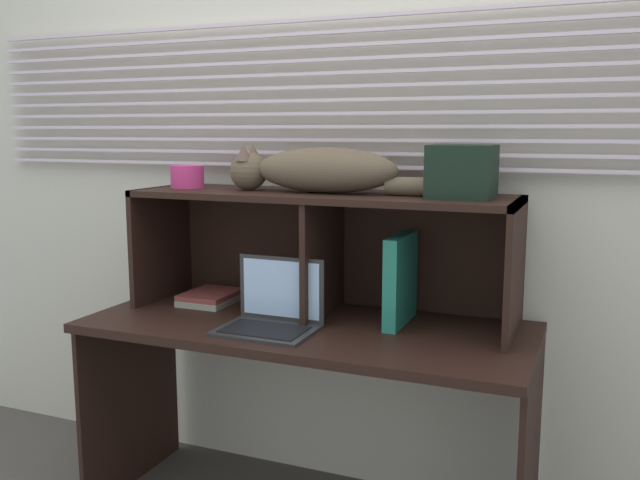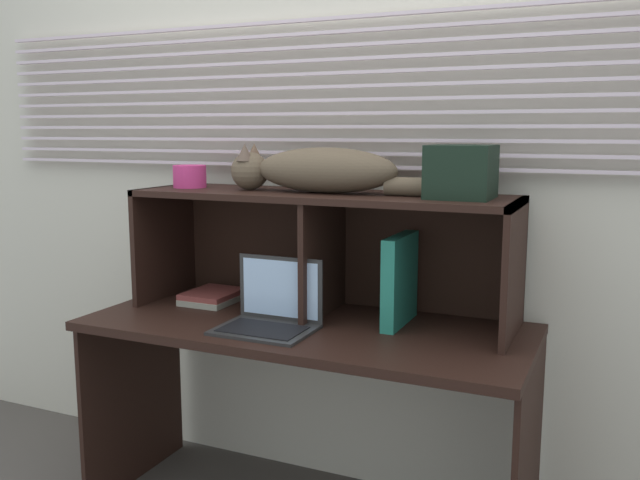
% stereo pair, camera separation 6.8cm
% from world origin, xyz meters
% --- Properties ---
extents(back_panel_with_blinds, '(4.40, 0.08, 2.50)m').
position_xyz_m(back_panel_with_blinds, '(0.00, 0.55, 1.26)').
color(back_panel_with_blinds, beige).
rests_on(back_panel_with_blinds, ground).
extents(desk, '(1.47, 0.63, 0.71)m').
position_xyz_m(desk, '(0.00, 0.19, 0.57)').
color(desk, black).
rests_on(desk, ground).
extents(hutch_shelf_unit, '(1.32, 0.38, 0.42)m').
position_xyz_m(hutch_shelf_unit, '(0.00, 0.35, 1.01)').
color(hutch_shelf_unit, black).
rests_on(hutch_shelf_unit, desk).
extents(cat, '(0.82, 0.17, 0.16)m').
position_xyz_m(cat, '(-0.01, 0.31, 1.20)').
color(cat, brown).
rests_on(cat, hutch_shelf_unit).
extents(laptop, '(0.30, 0.23, 0.22)m').
position_xyz_m(laptop, '(-0.08, 0.09, 0.75)').
color(laptop, '#2B2B2B').
rests_on(laptop, desk).
extents(binder_upright, '(0.05, 0.26, 0.30)m').
position_xyz_m(binder_upright, '(0.29, 0.31, 0.85)').
color(binder_upright, '#237C68').
rests_on(binder_upright, desk).
extents(book_stack, '(0.18, 0.22, 0.04)m').
position_xyz_m(book_stack, '(-0.44, 0.31, 0.73)').
color(book_stack, gray).
rests_on(book_stack, desk).
extents(small_basket, '(0.12, 0.12, 0.08)m').
position_xyz_m(small_basket, '(-0.53, 0.31, 1.17)').
color(small_basket, '#CC357A').
rests_on(small_basket, hutch_shelf_unit).
extents(storage_box, '(0.19, 0.20, 0.16)m').
position_xyz_m(storage_box, '(0.48, 0.31, 1.21)').
color(storage_box, black).
rests_on(storage_box, hutch_shelf_unit).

